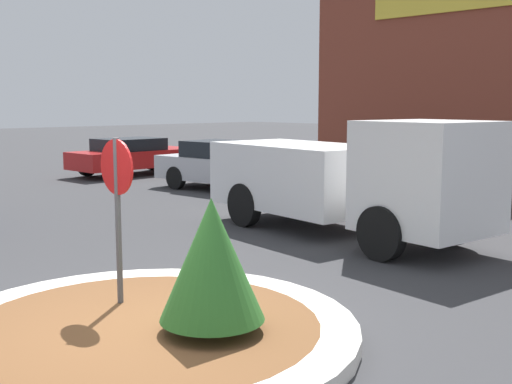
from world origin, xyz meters
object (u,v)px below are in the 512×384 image
stop_sign (117,195)px  parked_sedan_silver (229,166)px  utility_truck (346,178)px  parked_sedan_red (134,156)px

stop_sign → parked_sedan_silver: size_ratio=0.44×
stop_sign → utility_truck: (-1.02, 5.69, -0.33)m
stop_sign → utility_truck: utility_truck is taller
stop_sign → parked_sedan_silver: bearing=131.3°
stop_sign → parked_sedan_red: stop_sign is taller
stop_sign → parked_sedan_silver: 11.34m
utility_truck → stop_sign: bearing=-73.0°
parked_sedan_red → parked_sedan_silver: parked_sedan_silver is taller
utility_truck → parked_sedan_silver: utility_truck is taller
parked_sedan_red → parked_sedan_silver: 5.62m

